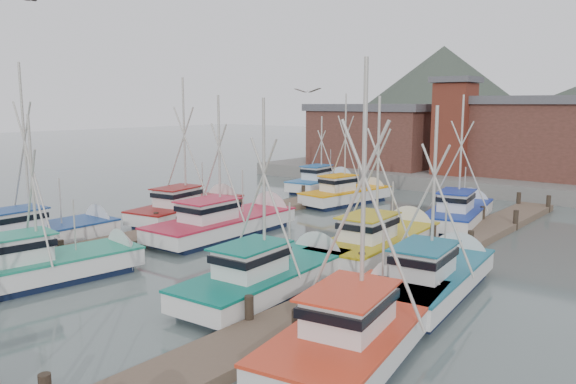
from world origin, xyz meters
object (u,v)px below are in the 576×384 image
Objects in this scene: boat_4 at (55,265)px; boat_8 at (230,222)px; lookout_tower at (454,125)px; boat_12 at (350,194)px.

boat_8 is (-0.41, 10.84, 0.00)m from boat_4.
lookout_tower reaches higher than boat_12.
boat_4 is at bearing -93.14° from lookout_tower.
boat_8 is 12.85m from boat_12.
lookout_tower is at bearing 86.28° from boat_12.
lookout_tower reaches higher than boat_8.
boat_4 is (-1.99, -36.38, -4.87)m from lookout_tower.
lookout_tower reaches higher than boat_4.
lookout_tower is 13.83m from boat_12.
boat_8 is (-2.40, -25.54, -4.87)m from lookout_tower.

